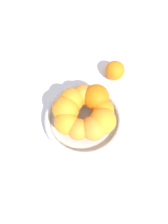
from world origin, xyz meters
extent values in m
plane|color=silver|center=(0.00, 0.00, 0.00)|extent=(4.00, 4.00, 0.00)
cylinder|color=silver|center=(0.00, 0.00, 0.01)|extent=(0.25, 0.25, 0.02)
torus|color=silver|center=(0.00, 0.00, 0.03)|extent=(0.26, 0.26, 0.02)
sphere|color=orange|center=(0.05, 0.03, 0.07)|extent=(0.07, 0.07, 0.07)
sphere|color=orange|center=(0.02, 0.05, 0.08)|extent=(0.08, 0.08, 0.08)
sphere|color=orange|center=(-0.02, 0.05, 0.08)|extent=(0.08, 0.08, 0.08)
sphere|color=orange|center=(-0.06, 0.03, 0.07)|extent=(0.07, 0.07, 0.07)
sphere|color=orange|center=(-0.06, -0.01, 0.07)|extent=(0.07, 0.07, 0.07)
sphere|color=orange|center=(-0.03, -0.05, 0.08)|extent=(0.07, 0.07, 0.07)
sphere|color=orange|center=(0.00, -0.06, 0.08)|extent=(0.08, 0.08, 0.08)
sphere|color=orange|center=(0.04, -0.05, 0.07)|extent=(0.07, 0.07, 0.07)
sphere|color=orange|center=(0.06, -0.01, 0.08)|extent=(0.08, 0.08, 0.08)
sphere|color=orange|center=(0.22, -0.01, 0.04)|extent=(0.07, 0.07, 0.07)
camera|label=1|loc=(-0.25, -0.14, 0.68)|focal=35.00mm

